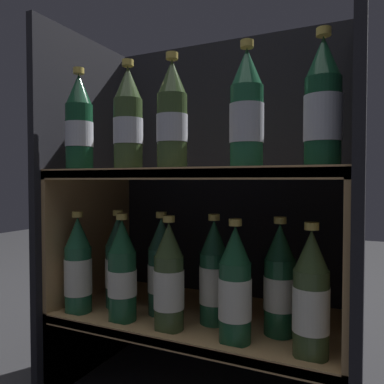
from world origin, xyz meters
name	(u,v)px	position (x,y,z in m)	size (l,w,h in m)	color
fridge_back_wall	(227,205)	(0.00, 0.36, 0.47)	(0.73, 0.02, 0.94)	black
fridge_side_left	(87,205)	(-0.36, 0.18, 0.47)	(0.02, 0.39, 0.94)	black
fridge_side_right	(360,215)	(0.36, 0.18, 0.47)	(0.02, 0.39, 0.94)	black
shelf_lower	(199,329)	(0.00, 0.17, 0.18)	(0.69, 0.35, 0.22)	tan
shelf_upper	(200,231)	(0.00, 0.17, 0.42)	(0.69, 0.35, 0.57)	tan
bottle_upper_front_0	(79,126)	(-0.28, 0.06, 0.68)	(0.07, 0.07, 0.25)	#144228
bottle_upper_front_1	(128,122)	(-0.13, 0.06, 0.68)	(0.07, 0.07, 0.25)	#384C28
bottle_upper_front_2	(172,118)	(-0.02, 0.06, 0.68)	(0.07, 0.07, 0.25)	#384C28
bottle_upper_front_3	(247,113)	(0.15, 0.06, 0.68)	(0.07, 0.07, 0.25)	#1E5638
bottle_upper_front_4	(323,107)	(0.29, 0.06, 0.67)	(0.07, 0.07, 0.25)	#144228
bottle_lower_front_0	(78,268)	(-0.28, 0.06, 0.32)	(0.07, 0.07, 0.25)	#1E5638
bottle_lower_front_1	(122,273)	(-0.15, 0.06, 0.32)	(0.07, 0.07, 0.25)	#194C2D
bottle_lower_front_2	(169,280)	(-0.02, 0.06, 0.32)	(0.07, 0.07, 0.25)	#384C28
bottle_lower_front_3	(235,288)	(0.13, 0.06, 0.32)	(0.07, 0.07, 0.25)	#194C2D
bottle_lower_front_4	(311,298)	(0.28, 0.06, 0.32)	(0.07, 0.07, 0.25)	#384C28
bottle_lower_back_0	(118,264)	(-0.22, 0.13, 0.32)	(0.07, 0.07, 0.25)	#285B42
bottle_lower_back_1	(162,269)	(-0.09, 0.13, 0.32)	(0.07, 0.07, 0.25)	#285B42
bottle_lower_back_2	(214,276)	(0.05, 0.13, 0.32)	(0.07, 0.07, 0.25)	#1E5638
bottle_lower_back_3	(280,283)	(0.20, 0.13, 0.32)	(0.07, 0.07, 0.25)	#194C2D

